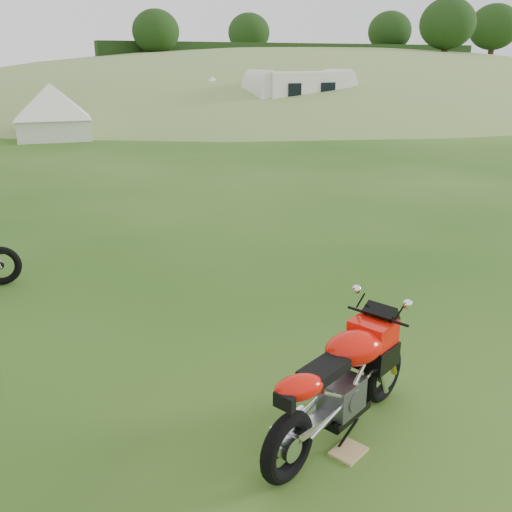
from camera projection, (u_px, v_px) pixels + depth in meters
name	position (u px, v px, depth m)	size (l,w,h in m)	color
ground	(248.00, 341.00, 6.35)	(120.00, 120.00, 0.00)	#19440E
hillside	(307.00, 95.00, 50.22)	(80.00, 64.00, 8.00)	#7D994E
hedgerow	(307.00, 95.00, 50.22)	(36.00, 1.20, 8.60)	black
sport_motorcycle	(342.00, 376.00, 4.58)	(1.86, 0.47, 1.12)	red
plywood_board	(348.00, 451.00, 4.54)	(0.27, 0.22, 0.02)	tan
tent_left	(52.00, 109.00, 22.19)	(2.67, 2.67, 2.31)	silver
tent_right	(213.00, 98.00, 28.05)	(2.72, 2.72, 2.35)	silver
caravan	(300.00, 98.00, 27.05)	(5.31, 2.37, 2.48)	silver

